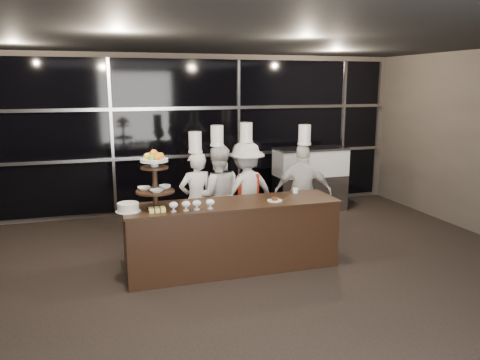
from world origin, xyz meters
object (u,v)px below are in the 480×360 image
object	(u,v)px
chef_b	(218,195)
chef_d	(303,191)
display_stand	(155,176)
layer_cake	(128,207)
chef_c	(246,191)
buffet_counter	(232,235)
chef_a	(196,198)
display_case	(310,176)

from	to	relation	value
chef_b	chef_d	bearing A→B (deg)	-8.26
display_stand	layer_cake	xyz separation A→B (m)	(-0.34, -0.05, -0.37)
display_stand	chef_b	distance (m)	1.57
layer_cake	chef_c	xyz separation A→B (m)	(1.89, 1.15, -0.18)
buffet_counter	chef_d	world-z (taller)	chef_d
display_stand	chef_c	bearing A→B (deg)	35.35
chef_a	chef_c	xyz separation A→B (m)	(0.83, 0.13, 0.03)
buffet_counter	display_case	xyz separation A→B (m)	(2.29, 2.41, 0.22)
chef_a	chef_b	size ratio (longest dim) A/B	0.96
chef_b	chef_c	world-z (taller)	chef_c
display_stand	layer_cake	size ratio (longest dim) A/B	2.48
chef_b	chef_a	bearing A→B (deg)	-172.64
display_case	chef_d	world-z (taller)	chef_d
display_stand	display_case	size ratio (longest dim) A/B	0.53
layer_cake	display_case	size ratio (longest dim) A/B	0.22
chef_c	layer_cake	bearing A→B (deg)	-148.71
display_case	chef_b	distance (m)	2.63
buffet_counter	chef_a	world-z (taller)	chef_a
layer_cake	chef_d	size ratio (longest dim) A/B	0.16
chef_a	chef_c	size ratio (longest dim) A/B	0.95
layer_cake	chef_d	xyz separation A→B (m)	(2.74, 0.87, -0.18)
display_case	chef_c	world-z (taller)	chef_c
chef_b	chef_d	world-z (taller)	chef_b
display_stand	chef_a	xyz separation A→B (m)	(0.72, 0.97, -0.57)
buffet_counter	chef_c	xyz separation A→B (m)	(0.55, 1.10, 0.33)
chef_b	chef_d	size ratio (longest dim) A/B	1.01
layer_cake	chef_b	size ratio (longest dim) A/B	0.16
display_stand	chef_d	bearing A→B (deg)	18.79
display_case	chef_d	distance (m)	1.83
display_case	buffet_counter	bearing A→B (deg)	-133.62
layer_cake	display_stand	bearing A→B (deg)	8.32
buffet_counter	chef_c	size ratio (longest dim) A/B	1.52
display_stand	chef_a	distance (m)	1.33
chef_c	chef_d	distance (m)	0.90
chef_a	chef_d	bearing A→B (deg)	-5.10
chef_b	chef_d	distance (m)	1.35
chef_a	chef_d	size ratio (longest dim) A/B	0.96
buffet_counter	chef_c	distance (m)	1.27
display_stand	display_case	distance (m)	4.13
display_stand	chef_c	distance (m)	1.98
buffet_counter	layer_cake	xyz separation A→B (m)	(-1.34, -0.05, 0.51)
display_case	display_stand	bearing A→B (deg)	-143.85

